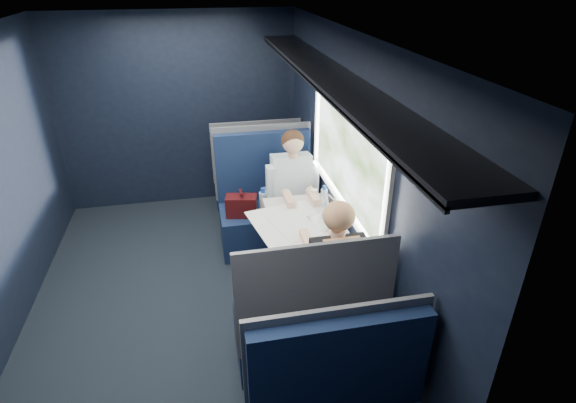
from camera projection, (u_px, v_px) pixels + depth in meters
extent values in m
cube|color=black|center=(191.00, 304.00, 4.07)|extent=(2.80, 4.20, 0.01)
cube|color=black|center=(352.00, 175.00, 3.79)|extent=(0.10, 4.20, 2.30)
cube|color=black|center=(179.00, 112.00, 5.39)|extent=(2.80, 0.10, 2.30)
cube|color=silver|center=(155.00, 28.00, 2.97)|extent=(2.80, 4.20, 0.10)
cube|color=beige|center=(348.00, 106.00, 3.50)|extent=(0.03, 1.84, 0.07)
cube|color=beige|center=(342.00, 202.00, 3.89)|extent=(0.03, 1.84, 0.07)
cube|color=beige|center=(387.00, 207.00, 2.93)|extent=(0.03, 0.07, 0.78)
cube|color=beige|center=(317.00, 123.00, 4.46)|extent=(0.03, 0.07, 0.78)
cube|color=black|center=(330.00, 76.00, 3.36)|extent=(0.36, 4.10, 0.04)
cube|color=black|center=(308.00, 80.00, 3.34)|extent=(0.02, 4.10, 0.03)
cube|color=red|center=(350.00, 87.00, 3.43)|extent=(0.01, 0.10, 0.12)
cylinder|color=#54565E|center=(286.00, 260.00, 4.06)|extent=(0.08, 0.08, 0.70)
cube|color=silver|center=(306.00, 223.00, 3.92)|extent=(0.62, 1.00, 0.04)
cube|color=#0B1632|center=(269.00, 228.00, 4.79)|extent=(1.00, 0.50, 0.45)
cube|color=#0B1632|center=(263.00, 166.00, 4.77)|extent=(1.00, 0.10, 0.75)
cube|color=#54565E|center=(262.00, 162.00, 4.81)|extent=(1.04, 0.03, 0.82)
cube|color=#54565E|center=(269.00, 204.00, 4.59)|extent=(0.06, 0.40, 0.20)
cube|color=#400D0F|center=(241.00, 206.00, 4.54)|extent=(0.33, 0.22, 0.22)
cylinder|color=#400D0F|center=(241.00, 192.00, 4.46)|extent=(0.05, 0.13, 0.03)
cylinder|color=silver|center=(263.00, 202.00, 4.60)|extent=(0.08, 0.08, 0.22)
cylinder|color=blue|center=(263.00, 190.00, 4.53)|extent=(0.05, 0.05, 0.05)
cube|color=#0B1632|center=(302.00, 332.00, 3.44)|extent=(1.00, 0.50, 0.45)
cube|color=#0B1632|center=(314.00, 296.00, 2.90)|extent=(1.00, 0.10, 0.75)
cube|color=#54565E|center=(316.00, 298.00, 2.84)|extent=(1.04, 0.03, 0.82)
cube|color=#54565E|center=(301.00, 295.00, 3.33)|extent=(0.06, 0.40, 0.20)
cube|color=#0B1632|center=(255.00, 185.00, 5.74)|extent=(1.00, 0.40, 0.45)
cube|color=#0B1632|center=(256.00, 151.00, 5.28)|extent=(1.00, 0.10, 0.66)
cube|color=#54565E|center=(257.00, 151.00, 5.22)|extent=(1.04, 0.03, 0.72)
cube|color=#0B1632|center=(339.00, 368.00, 2.43)|extent=(1.00, 0.10, 0.66)
cube|color=#54565E|center=(337.00, 358.00, 2.47)|extent=(1.04, 0.03, 0.72)
cube|color=black|center=(295.00, 207.00, 4.57)|extent=(0.36, 0.44, 0.16)
cube|color=black|center=(299.00, 243.00, 4.54)|extent=(0.32, 0.12, 0.45)
cube|color=silver|center=(291.00, 179.00, 4.59)|extent=(0.40, 0.29, 0.53)
cylinder|color=#D8A88C|center=(292.00, 155.00, 4.43)|extent=(0.10, 0.10, 0.06)
sphere|color=#D8A88C|center=(293.00, 142.00, 4.35)|extent=(0.21, 0.21, 0.21)
sphere|color=#382114|center=(293.00, 140.00, 4.35)|extent=(0.22, 0.22, 0.22)
cube|color=silver|center=(271.00, 182.00, 4.52)|extent=(0.09, 0.12, 0.34)
cube|color=silver|center=(313.00, 178.00, 4.60)|extent=(0.09, 0.12, 0.34)
cube|color=black|center=(330.00, 285.00, 3.46)|extent=(0.36, 0.44, 0.16)
cube|color=black|center=(322.00, 299.00, 3.78)|extent=(0.32, 0.12, 0.45)
cube|color=black|center=(338.00, 271.00, 3.21)|extent=(0.40, 0.29, 0.53)
cylinder|color=#D8A88C|center=(338.00, 235.00, 3.11)|extent=(0.10, 0.10, 0.06)
sphere|color=#D8A88C|center=(338.00, 217.00, 3.06)|extent=(0.21, 0.21, 0.21)
sphere|color=tan|center=(339.00, 216.00, 3.04)|extent=(0.22, 0.22, 0.22)
cube|color=black|center=(307.00, 271.00, 3.20)|extent=(0.09, 0.12, 0.34)
cube|color=black|center=(365.00, 264.00, 3.28)|extent=(0.09, 0.12, 0.34)
cube|color=tan|center=(341.00, 262.00, 3.10)|extent=(0.26, 0.07, 0.36)
cube|color=white|center=(294.00, 229.00, 3.79)|extent=(0.77, 0.98, 0.01)
cube|color=silver|center=(325.00, 222.00, 3.88)|extent=(0.28, 0.33, 0.01)
cube|color=silver|center=(337.00, 210.00, 3.85)|extent=(0.08, 0.28, 0.20)
cube|color=black|center=(336.00, 210.00, 3.85)|extent=(0.06, 0.25, 0.16)
cylinder|color=silver|center=(324.00, 198.00, 4.11)|extent=(0.06, 0.06, 0.17)
cylinder|color=blue|center=(324.00, 188.00, 4.06)|extent=(0.03, 0.03, 0.04)
cylinder|color=white|center=(314.00, 194.00, 4.29)|extent=(0.07, 0.07, 0.08)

